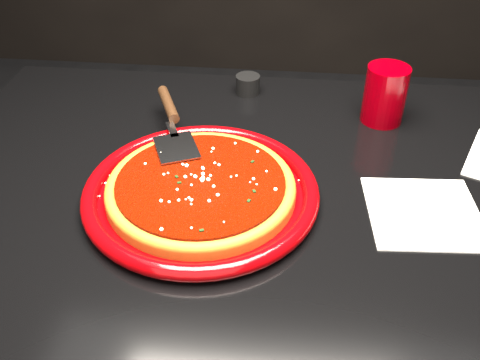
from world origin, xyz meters
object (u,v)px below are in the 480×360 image
object	(u,v)px
pizza_server	(173,122)
cup	(385,95)
table	(261,325)
plate	(201,192)
ramekin	(248,84)

from	to	relation	value
pizza_server	cup	xyz separation A→B (m)	(0.39, 0.13, 0.01)
pizza_server	table	bearing A→B (deg)	-53.75
table	cup	xyz separation A→B (m)	(0.21, 0.23, 0.43)
plate	ramekin	distance (m)	0.37
plate	cup	xyz separation A→B (m)	(0.32, 0.28, 0.04)
plate	cup	size ratio (longest dim) A/B	3.36
cup	table	bearing A→B (deg)	-132.30
plate	pizza_server	size ratio (longest dim) A/B	1.31
table	cup	bearing A→B (deg)	47.70
table	cup	distance (m)	0.54
table	ramekin	size ratio (longest dim) A/B	23.14
table	ramekin	world-z (taller)	ramekin
ramekin	pizza_server	bearing A→B (deg)	-118.74
plate	pizza_server	distance (m)	0.18
plate	cup	bearing A→B (deg)	41.83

